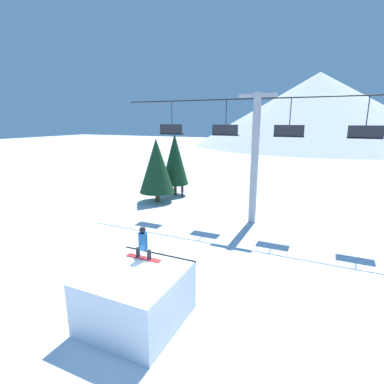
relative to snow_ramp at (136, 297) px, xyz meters
The scene contains 8 objects.
ground_plane 1.38m from the snow_ramp, 23.32° to the right, with size 220.00×220.00×0.00m, color white.
mountain_ridge 87.65m from the snow_ramp, 89.39° to the left, with size 69.02×69.02×19.95m.
snow_ramp is the anchor object (origin of this frame).
snowboarder 1.87m from the snow_ramp, 107.57° to the left, with size 1.42×0.33×1.25m.
chairlift 12.86m from the snow_ramp, 84.83° to the left, with size 19.48×0.50×8.67m.
pine_tree_near 16.27m from the snow_ramp, 118.74° to the left, with size 3.00×3.00×5.49m.
pine_tree_far 18.63m from the snow_ramp, 113.79° to the left, with size 2.51×2.51×5.81m.
distant_skier 17.73m from the snow_ramp, 111.51° to the left, with size 0.24×0.24×1.23m.
Camera 1 is at (4.73, -7.19, 6.93)m, focal length 28.00 mm.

